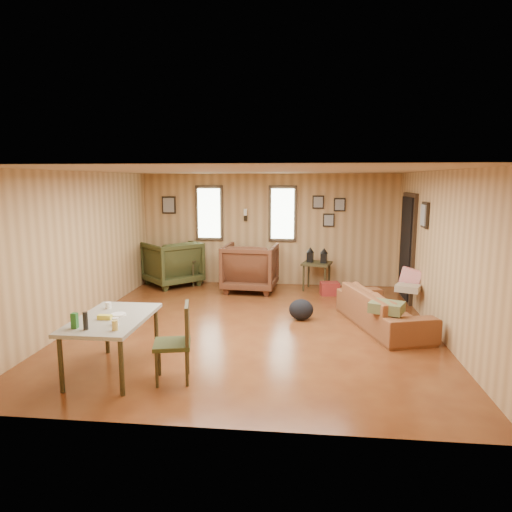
{
  "coord_description": "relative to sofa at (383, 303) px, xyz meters",
  "views": [
    {
      "loc": [
        0.77,
        -6.82,
        2.26
      ],
      "look_at": [
        0.0,
        0.4,
        1.05
      ],
      "focal_mm": 32.0,
      "sensor_mm": 36.0,
      "label": 1
    }
  ],
  "objects": [
    {
      "name": "cooler",
      "position": [
        -0.71,
        1.95,
        -0.26
      ],
      "size": [
        0.4,
        0.31,
        0.26
      ],
      "rotation": [
        0.0,
        0.0,
        0.17
      ],
      "color": "maroon",
      "rests_on": "ground"
    },
    {
      "name": "recliner_green",
      "position": [
        -4.08,
        2.47,
        0.15
      ],
      "size": [
        1.42,
        1.41,
        1.06
      ],
      "primitive_type": "imported",
      "rotation": [
        0.0,
        0.0,
        -2.36
      ],
      "color": "#343719",
      "rests_on": "ground"
    },
    {
      "name": "dining_table",
      "position": [
        -3.46,
        -2.08,
        0.23
      ],
      "size": [
        0.8,
        1.33,
        0.87
      ],
      "rotation": [
        0.0,
        0.0,
        0.0
      ],
      "color": "gray",
      "rests_on": "ground"
    },
    {
      "name": "sofa",
      "position": [
        0.0,
        0.0,
        0.0
      ],
      "size": [
        1.13,
        2.06,
        0.77
      ],
      "primitive_type": "imported",
      "rotation": [
        0.0,
        0.0,
        1.87
      ],
      "color": "brown",
      "rests_on": "ground"
    },
    {
      "name": "recliner_brown",
      "position": [
        -2.33,
        2.13,
        0.15
      ],
      "size": [
        1.12,
        1.06,
        1.08
      ],
      "primitive_type": "imported",
      "rotation": [
        0.0,
        0.0,
        3.06
      ],
      "color": "#4E2917",
      "rests_on": "ground"
    },
    {
      "name": "sofa_pillows",
      "position": [
        0.25,
        0.09,
        0.13
      ],
      "size": [
        1.14,
        1.93,
        0.4
      ],
      "rotation": [
        0.0,
        0.0,
        -0.42
      ],
      "color": "brown",
      "rests_on": "sofa"
    },
    {
      "name": "room",
      "position": [
        -1.84,
        0.09,
        0.82
      ],
      "size": [
        5.54,
        6.04,
        2.44
      ],
      "color": "brown",
      "rests_on": "ground"
    },
    {
      "name": "side_table",
      "position": [
        -0.97,
        2.36,
        0.22
      ],
      "size": [
        0.67,
        0.67,
        0.89
      ],
      "rotation": [
        0.0,
        0.0,
        -0.24
      ],
      "color": "#383219",
      "rests_on": "ground"
    },
    {
      "name": "end_table",
      "position": [
        -3.75,
        2.6,
        0.01
      ],
      "size": [
        0.67,
        0.64,
        0.7
      ],
      "rotation": [
        0.0,
        0.0,
        -0.29
      ],
      "color": "#383219",
      "rests_on": "ground"
    },
    {
      "name": "backpack",
      "position": [
        -1.26,
        0.23,
        -0.21
      ],
      "size": [
        0.46,
        0.39,
        0.35
      ],
      "rotation": [
        0.0,
        0.0,
        -0.26
      ],
      "color": "black",
      "rests_on": "ground"
    },
    {
      "name": "dining_chair",
      "position": [
        -2.63,
        -2.21,
        0.12
      ],
      "size": [
        0.49,
        0.49,
        0.9
      ],
      "rotation": [
        0.0,
        0.0,
        0.22
      ],
      "color": "#343719",
      "rests_on": "ground"
    }
  ]
}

